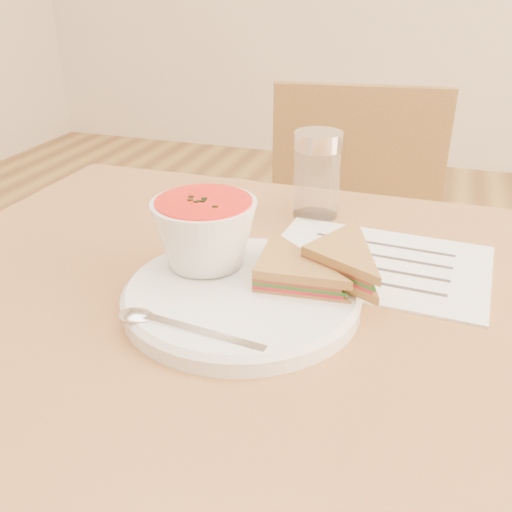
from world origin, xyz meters
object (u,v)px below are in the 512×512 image
at_px(chair_far, 345,301).
at_px(condiment_shaker, 317,175).
at_px(plate, 241,297).
at_px(soup_bowl, 205,236).

bearing_deg(chair_far, condiment_shaker, 80.13).
xyz_separation_m(chair_far, plate, (-0.03, -0.57, 0.33)).
bearing_deg(condiment_shaker, soup_bowl, -107.87).
relative_size(plate, soup_bowl, 2.17).
relative_size(soup_bowl, condiment_shaker, 0.95).
bearing_deg(condiment_shaker, plate, -93.96).
distance_m(chair_far, condiment_shaker, 0.49).
bearing_deg(plate, chair_far, 86.85).
xyz_separation_m(plate, condiment_shaker, (0.02, 0.27, 0.05)).
distance_m(plate, soup_bowl, 0.08).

